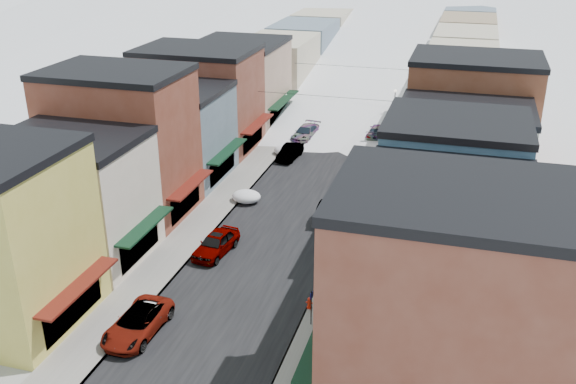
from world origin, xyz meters
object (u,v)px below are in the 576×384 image
Objects in this scene: car_dark_hatch at (290,152)px; trash_can at (369,202)px; car_green_sedan at (331,210)px; car_silver_sedan at (216,243)px; streetlamp_near at (355,180)px; fire_hydrant at (309,303)px; car_white_suv at (138,323)px.

trash_can is at bearing -39.83° from car_dark_hatch.
trash_can is (2.84, 2.91, -0.17)m from car_green_sedan.
streetlamp_near is at bearing 57.37° from car_silver_sedan.
car_green_sedan reaches higher than fire_hydrant.
car_silver_sedan is at bearing -84.12° from car_dark_hatch.
fire_hydrant is 0.78× the size of trash_can.
car_silver_sedan reaches higher than car_green_sedan.
car_silver_sedan is 4.89× the size of trash_can.
car_dark_hatch is (0.59, 32.25, -0.04)m from car_white_suv.
fire_hydrant is at bearing -24.85° from car_silver_sedan.
fire_hydrant is 16.03m from streetlamp_near.
car_green_sedan is at bearing -134.27° from trash_can.
streetlamp_near reaches higher than car_silver_sedan.
car_dark_hatch is 4.44× the size of trash_can.
streetlamp_near is (1.65, 2.05, 2.08)m from car_green_sedan.
car_silver_sedan is at bearing 87.42° from car_white_suv.
car_silver_sedan is 14.97m from trash_can.
streetlamp_near reaches higher than trash_can.
car_white_suv is 20.72m from car_green_sedan.
streetlamp_near reaches higher than car_white_suv.
car_dark_hatch is 0.88× the size of car_green_sedan.
car_silver_sedan is at bearing -130.00° from streetlamp_near.
car_green_sedan reaches higher than car_white_suv.
streetlamp_near is (8.91, -11.02, 2.18)m from car_dark_hatch.
car_white_suv reaches higher than car_dark_hatch.
streetlamp_near is (0.00, 15.85, 2.41)m from fire_hydrant.
car_dark_hatch is 28.31m from fire_hydrant.
car_dark_hatch is 14.95m from car_green_sedan.
streetlamp_near is (-1.19, -0.86, 2.26)m from trash_can.
car_white_suv is 10.92m from fire_hydrant.
car_dark_hatch is (-0.21, 21.39, -0.10)m from car_silver_sedan.
car_silver_sedan reaches higher than car_dark_hatch.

